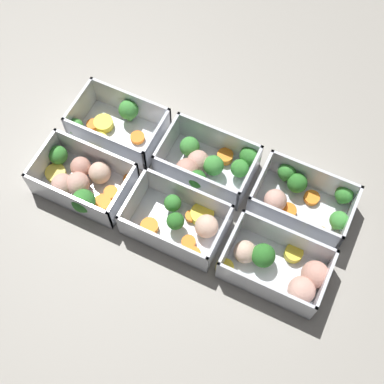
# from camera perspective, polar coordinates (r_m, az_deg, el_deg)

# --- Properties ---
(ground_plane) EXTENTS (4.00, 4.00, 0.00)m
(ground_plane) POSITION_cam_1_polar(r_m,az_deg,el_deg) (0.92, 0.00, -0.61)
(ground_plane) COLOR gray
(container_near_left) EXTENTS (0.17, 0.11, 0.06)m
(container_near_left) POSITION_cam_1_polar(r_m,az_deg,el_deg) (0.93, -11.71, 1.22)
(container_near_left) COLOR silver
(container_near_left) RESTS_ON ground_plane
(container_near_center) EXTENTS (0.16, 0.11, 0.06)m
(container_near_center) POSITION_cam_1_polar(r_m,az_deg,el_deg) (0.88, -1.10, -3.17)
(container_near_center) COLOR silver
(container_near_center) RESTS_ON ground_plane
(container_near_right) EXTENTS (0.18, 0.10, 0.06)m
(container_near_right) POSITION_cam_1_polar(r_m,az_deg,el_deg) (0.86, 9.41, -8.01)
(container_near_right) COLOR silver
(container_near_right) RESTS_ON ground_plane
(container_far_left) EXTENTS (0.16, 0.12, 0.06)m
(container_far_left) POSITION_cam_1_polar(r_m,az_deg,el_deg) (0.97, -8.24, 7.05)
(container_far_left) COLOR silver
(container_far_left) RESTS_ON ground_plane
(container_far_center) EXTENTS (0.16, 0.12, 0.06)m
(container_far_center) POSITION_cam_1_polar(r_m,az_deg,el_deg) (0.92, 1.76, 3.08)
(container_far_center) COLOR silver
(container_far_center) RESTS_ON ground_plane
(container_far_right) EXTENTS (0.17, 0.11, 0.06)m
(container_far_right) POSITION_cam_1_polar(r_m,az_deg,el_deg) (0.91, 11.65, -0.86)
(container_far_right) COLOR silver
(container_far_right) RESTS_ON ground_plane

